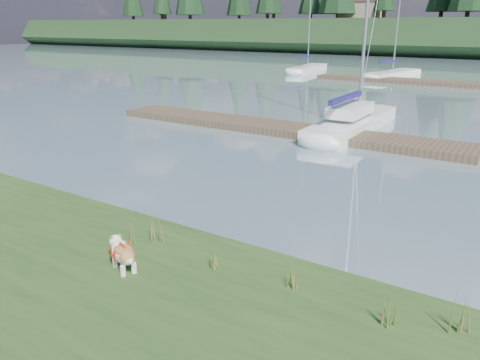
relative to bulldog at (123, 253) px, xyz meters
The scene contains 14 objects.
ground 33.51m from the bulldog, 89.74° to the left, with size 200.00×200.00×0.00m, color #819CA9.
bulldog is the anchor object (origin of this frame).
sailboat_main 15.20m from the bulldog, 94.48° to the left, with size 1.85×8.61×12.37m.
dock_near 13.09m from the bulldog, 107.12° to the left, with size 16.00×2.00×0.30m, color #4C3D2C.
sailboat_bg_0 40.75m from the bulldog, 110.38° to the left, with size 2.58×8.52×12.11m.
sailboat_bg_1 37.91m from the bulldog, 98.47° to the left, with size 3.32×8.48×12.38m.
weed_0 1.12m from the bulldog, 104.62° to the left, with size 0.17×0.14×0.68m.
weed_1 1.56m from the bulldog, 35.41° to the left, with size 0.17×0.14×0.48m.
weed_2 4.40m from the bulldog, 12.04° to the left, with size 0.17×0.14×0.61m.
weed_3 0.99m from the bulldog, 126.12° to the left, with size 0.17×0.14×0.64m.
weed_4 2.93m from the bulldog, 20.52° to the left, with size 0.17×0.14×0.45m.
weed_5 5.31m from the bulldog, 13.83° to the left, with size 0.17×0.14×0.73m.
mud_lip 2.00m from the bulldog, 85.49° to the left, with size 60.00×0.50×0.14m, color #33281C.
house_0 76.97m from the bulldog, 106.56° to the left, with size 6.30×5.30×4.65m.
Camera 1 is at (5.45, -8.45, 4.38)m, focal length 35.00 mm.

